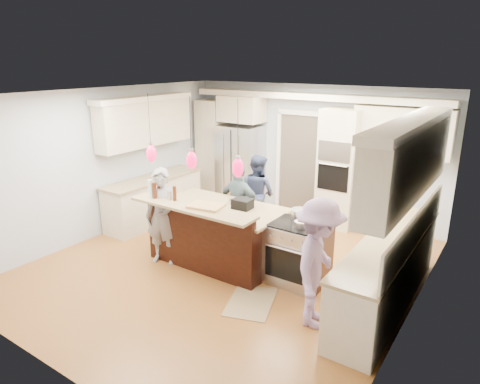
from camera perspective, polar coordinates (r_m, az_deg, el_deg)
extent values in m
plane|color=#A3652C|center=(6.98, -1.64, -9.77)|extent=(6.00, 6.00, 0.00)
cube|color=#B2BCC6|center=(9.01, 9.54, 5.37)|extent=(5.50, 0.04, 2.70)
cube|color=#B2BCC6|center=(4.56, -24.61, -7.99)|extent=(5.50, 0.04, 2.70)
cube|color=#B2BCC6|center=(8.34, -17.28, 3.88)|extent=(0.04, 6.00, 2.70)
cube|color=#B2BCC6|center=(5.43, 22.58, -3.74)|extent=(0.04, 6.00, 2.70)
cube|color=white|center=(6.23, -1.85, 12.92)|extent=(5.50, 6.00, 0.04)
cube|color=#B7B7BC|center=(9.54, 0.01, 3.51)|extent=(0.90, 0.70, 1.80)
cube|color=beige|center=(8.47, 13.13, 3.02)|extent=(0.72, 0.64, 2.30)
cube|color=black|center=(8.09, 12.48, 5.30)|extent=(0.60, 0.02, 0.35)
cube|color=black|center=(8.21, 12.25, 1.89)|extent=(0.60, 0.02, 0.50)
cylinder|color=#B7B7BC|center=(8.11, 12.27, 3.54)|extent=(0.55, 0.02, 0.02)
cube|color=beige|center=(9.99, -3.61, 5.58)|extent=(0.60, 0.58, 2.30)
cube|color=beige|center=(9.37, 0.22, 11.02)|extent=(0.95, 0.58, 0.55)
cube|color=beige|center=(8.16, 20.83, 7.55)|extent=(1.70, 0.35, 0.85)
cube|color=beige|center=(8.67, 9.35, 12.48)|extent=(5.30, 0.38, 0.12)
cube|color=#4C443A|center=(9.17, 8.01, 3.73)|extent=(0.90, 0.06, 2.10)
cube|color=white|center=(8.94, 8.18, 10.42)|extent=(1.04, 0.06, 0.10)
cube|color=beige|center=(6.12, 18.97, -10.27)|extent=(0.60, 3.00, 0.88)
cube|color=tan|center=(5.93, 19.41, -6.31)|extent=(0.64, 3.05, 0.04)
cube|color=beige|center=(5.58, 21.69, 3.69)|extent=(0.35, 3.00, 0.85)
cube|color=beige|center=(5.50, 22.14, 8.57)|extent=(0.37, 3.10, 0.10)
cube|color=beige|center=(8.84, -11.32, -1.08)|extent=(0.60, 2.20, 0.88)
cube|color=tan|center=(8.70, -11.50, 1.80)|extent=(0.64, 2.25, 0.04)
cube|color=beige|center=(8.57, -12.50, 8.88)|extent=(0.35, 2.20, 0.85)
cube|color=beige|center=(8.51, -12.67, 12.07)|extent=(0.37, 2.30, 0.10)
cube|color=black|center=(7.04, -2.61, -5.59)|extent=(2.00, 1.00, 0.88)
cube|color=tan|center=(6.87, -2.66, -2.05)|extent=(2.10, 1.10, 0.04)
cube|color=black|center=(6.60, -5.54, -6.33)|extent=(2.00, 0.12, 1.08)
cube|color=tan|center=(6.29, -6.50, -2.07)|extent=(2.10, 0.42, 0.04)
cube|color=black|center=(6.73, 0.34, -1.58)|extent=(0.30, 0.25, 0.16)
cube|color=#B7B7BC|center=(6.37, 7.50, -8.17)|extent=(0.76, 0.66, 0.90)
cube|color=black|center=(6.13, 6.04, -9.74)|extent=(0.65, 0.01, 0.45)
cube|color=black|center=(6.19, 7.66, -4.33)|extent=(0.72, 0.59, 0.02)
cube|color=black|center=(6.23, 10.90, -9.09)|extent=(0.06, 0.71, 0.88)
cylinder|color=black|center=(6.58, -12.03, 9.50)|extent=(0.01, 0.01, 0.75)
ellipsoid|color=#F40E49|center=(6.66, -11.75, 5.03)|extent=(0.15, 0.15, 0.26)
cylinder|color=black|center=(6.03, -6.65, 9.08)|extent=(0.01, 0.01, 0.75)
ellipsoid|color=#F40E49|center=(6.13, -6.48, 4.22)|extent=(0.15, 0.15, 0.26)
cylinder|color=black|center=(5.55, -0.29, 8.48)|extent=(0.01, 0.01, 0.75)
ellipsoid|color=#F40E49|center=(5.65, -0.28, 3.22)|extent=(0.15, 0.15, 0.26)
imported|color=gray|center=(6.90, -10.26, -3.25)|extent=(0.66, 0.54, 1.57)
imported|color=#2A3452|center=(8.13, 2.35, -0.13)|extent=(0.82, 0.70, 1.48)
imported|color=#4D646B|center=(7.52, -0.09, -1.72)|extent=(0.86, 0.37, 1.45)
imported|color=gray|center=(5.30, 10.38, -9.38)|extent=(0.82, 1.16, 1.64)
cube|color=#9A8054|center=(6.02, 1.44, -14.45)|extent=(0.82, 0.99, 0.01)
cylinder|color=silver|center=(6.73, -11.86, 0.41)|extent=(0.07, 0.07, 0.29)
cylinder|color=#491E0D|center=(6.78, -10.76, 0.30)|extent=(0.07, 0.07, 0.22)
cylinder|color=#491E0D|center=(6.70, -11.33, 0.20)|extent=(0.07, 0.07, 0.25)
cylinder|color=#491E0D|center=(6.54, -8.72, -0.19)|extent=(0.07, 0.07, 0.23)
cylinder|color=#B7B7BC|center=(6.61, -9.35, -0.49)|extent=(0.07, 0.07, 0.13)
cube|color=tan|center=(6.21, -4.54, -1.88)|extent=(0.54, 0.43, 0.04)
cylinder|color=#B7B7BC|center=(6.34, 8.03, -2.96)|extent=(0.27, 0.27, 0.16)
cylinder|color=#B7B7BC|center=(6.06, 8.05, -4.29)|extent=(0.18, 0.18, 0.09)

